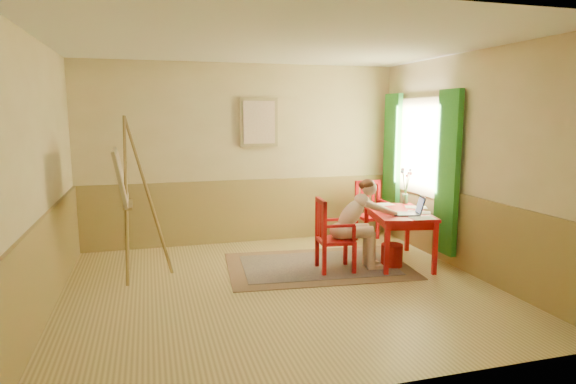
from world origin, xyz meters
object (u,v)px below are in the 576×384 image
object	(u,v)px
table	(399,217)
chair_back	(371,212)
laptop	(410,211)
easel	(124,183)
figure	(357,220)
chair_left	(332,235)

from	to	relation	value
table	chair_back	distance (m)	1.13
table	chair_back	bearing A→B (deg)	83.67
laptop	table	bearing A→B (deg)	94.62
table	laptop	world-z (taller)	laptop
table	easel	world-z (taller)	easel
figure	laptop	size ratio (longest dim) A/B	2.65
chair_back	easel	size ratio (longest dim) A/B	0.48
chair_left	laptop	xyz separation A→B (m)	(1.04, -0.14, 0.29)
chair_left	laptop	world-z (taller)	laptop
chair_back	easel	distance (m)	3.81
chair_left	easel	size ratio (longest dim) A/B	0.48
chair_back	figure	bearing A→B (deg)	-122.84
chair_back	laptop	xyz separation A→B (m)	(-0.10, -1.37, 0.28)
easel	table	bearing A→B (deg)	-5.76
chair_left	chair_back	size ratio (longest dim) A/B	0.98
chair_left	easel	xyz separation A→B (m)	(-2.53, 0.48, 0.71)
chair_back	figure	xyz separation A→B (m)	(-0.80, -1.24, 0.18)
chair_back	easel	world-z (taller)	easel
easel	chair_back	bearing A→B (deg)	11.58
table	chair_left	distance (m)	1.04
chair_left	laptop	size ratio (longest dim) A/B	2.12
chair_left	chair_back	bearing A→B (deg)	47.12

